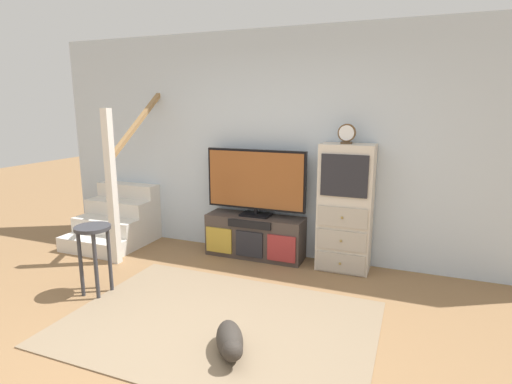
{
  "coord_description": "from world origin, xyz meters",
  "views": [
    {
      "loc": [
        1.47,
        -2.22,
        1.83
      ],
      "look_at": [
        -0.19,
        1.94,
        0.87
      ],
      "focal_mm": 28.54,
      "sensor_mm": 36.0,
      "label": 1
    }
  ],
  "objects_px": {
    "desk_clock": "(347,134)",
    "bar_stool_near": "(94,244)",
    "television": "(256,181)",
    "media_console": "(255,236)",
    "side_cabinet": "(345,208)",
    "dog": "(230,341)"
  },
  "relations": [
    {
      "from": "dog",
      "to": "desk_clock",
      "type": "bearing_deg",
      "value": 76.43
    },
    {
      "from": "dog",
      "to": "side_cabinet",
      "type": "bearing_deg",
      "value": 76.01
    },
    {
      "from": "media_console",
      "to": "desk_clock",
      "type": "height_order",
      "value": "desk_clock"
    },
    {
      "from": "television",
      "to": "desk_clock",
      "type": "bearing_deg",
      "value": -1.55
    },
    {
      "from": "television",
      "to": "bar_stool_near",
      "type": "relative_size",
      "value": 1.78
    },
    {
      "from": "television",
      "to": "side_cabinet",
      "type": "bearing_deg",
      "value": -0.72
    },
    {
      "from": "media_console",
      "to": "dog",
      "type": "bearing_deg",
      "value": -73.41
    },
    {
      "from": "media_console",
      "to": "dog",
      "type": "xyz_separation_m",
      "value": [
        0.58,
        -1.96,
        -0.14
      ]
    },
    {
      "from": "bar_stool_near",
      "to": "desk_clock",
      "type": "bearing_deg",
      "value": 35.31
    },
    {
      "from": "television",
      "to": "bar_stool_near",
      "type": "xyz_separation_m",
      "value": [
        -1.08,
        -1.54,
        -0.42
      ]
    },
    {
      "from": "bar_stool_near",
      "to": "media_console",
      "type": "bearing_deg",
      "value": 54.63
    },
    {
      "from": "television",
      "to": "side_cabinet",
      "type": "xyz_separation_m",
      "value": [
        1.08,
        -0.01,
        -0.23
      ]
    },
    {
      "from": "side_cabinet",
      "to": "television",
      "type": "bearing_deg",
      "value": 179.28
    },
    {
      "from": "media_console",
      "to": "side_cabinet",
      "type": "relative_size",
      "value": 0.84
    },
    {
      "from": "television",
      "to": "media_console",
      "type": "bearing_deg",
      "value": -90.0
    },
    {
      "from": "side_cabinet",
      "to": "dog",
      "type": "xyz_separation_m",
      "value": [
        -0.49,
        -1.97,
        -0.59
      ]
    },
    {
      "from": "bar_stool_near",
      "to": "dog",
      "type": "relative_size",
      "value": 1.41
    },
    {
      "from": "desk_clock",
      "to": "bar_stool_near",
      "type": "xyz_separation_m",
      "value": [
        -2.13,
        -1.51,
        -1.01
      ]
    },
    {
      "from": "media_console",
      "to": "dog",
      "type": "height_order",
      "value": "media_console"
    },
    {
      "from": "television",
      "to": "side_cabinet",
      "type": "height_order",
      "value": "side_cabinet"
    },
    {
      "from": "side_cabinet",
      "to": "desk_clock",
      "type": "height_order",
      "value": "desk_clock"
    },
    {
      "from": "side_cabinet",
      "to": "dog",
      "type": "height_order",
      "value": "side_cabinet"
    }
  ]
}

